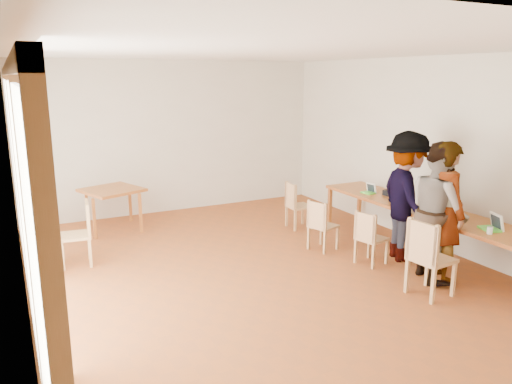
{
  "coord_description": "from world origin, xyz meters",
  "views": [
    {
      "loc": [
        -3.04,
        -5.61,
        2.69
      ],
      "look_at": [
        0.04,
        0.48,
        1.1
      ],
      "focal_mm": 35.0,
      "sensor_mm": 36.0,
      "label": 1
    }
  ],
  "objects": [
    {
      "name": "chair_near",
      "position": [
        1.44,
        -1.39,
        0.61
      ],
      "size": [
        0.51,
        0.51,
        0.53
      ],
      "rotation": [
        0.0,
        0.0,
        0.11
      ],
      "color": "tan",
      "rests_on": "ground"
    },
    {
      "name": "person_near",
      "position": [
        2.06,
        -1.07,
        0.94
      ],
      "size": [
        0.62,
        0.78,
        1.88
      ],
      "primitive_type": "imported",
      "rotation": [
        0.0,
        0.0,
        1.29
      ],
      "color": "gray",
      "rests_on": "ground"
    },
    {
      "name": "condiment_cup",
      "position": [
        2.67,
        0.29,
        0.78
      ],
      "size": [
        0.08,
        0.08,
        0.06
      ],
      "primitive_type": "cylinder",
      "color": "white",
      "rests_on": "communal_table"
    },
    {
      "name": "window_wall",
      "position": [
        -2.96,
        0.0,
        1.5
      ],
      "size": [
        0.1,
        8.0,
        3.0
      ],
      "primitive_type": "cube",
      "color": "white",
      "rests_on": "ground"
    },
    {
      "name": "chair_spare",
      "position": [
        -2.18,
        1.69,
        0.57
      ],
      "size": [
        0.48,
        0.48,
        0.49
      ],
      "rotation": [
        0.0,
        0.0,
        3.03
      ],
      "color": "tan",
      "rests_on": "ground"
    },
    {
      "name": "clear_glass",
      "position": [
        2.29,
        -1.59,
        0.8
      ],
      "size": [
        0.07,
        0.07,
        0.09
      ],
      "primitive_type": "cylinder",
      "color": "silver",
      "rests_on": "communal_table"
    },
    {
      "name": "pink_phone",
      "position": [
        2.49,
        -1.51,
        0.76
      ],
      "size": [
        0.05,
        0.1,
        0.01
      ],
      "primitive_type": "cube",
      "color": "#C03983",
      "rests_on": "communal_table"
    },
    {
      "name": "side_table",
      "position": [
        -1.45,
        3.2,
        0.67
      ],
      "size": [
        0.9,
        0.9,
        0.75
      ],
      "rotation": [
        0.0,
        0.0,
        0.35
      ],
      "color": "#A35024",
      "rests_on": "ground"
    },
    {
      "name": "chair_far",
      "position": [
        1.22,
        0.6,
        0.5
      ],
      "size": [
        0.47,
        0.47,
        0.43
      ],
      "rotation": [
        0.0,
        0.0,
        0.3
      ],
      "color": "tan",
      "rests_on": "ground"
    },
    {
      "name": "ceiling",
      "position": [
        0.0,
        0.0,
        3.02
      ],
      "size": [
        6.0,
        8.0,
        0.04
      ],
      "primitive_type": "cube",
      "color": "white",
      "rests_on": "wall_back"
    },
    {
      "name": "black_pouch",
      "position": [
        2.58,
        0.55,
        0.8
      ],
      "size": [
        0.16,
        0.26,
        0.09
      ],
      "primitive_type": "cube",
      "color": "black",
      "rests_on": "communal_table"
    },
    {
      "name": "person_far",
      "position": [
        2.14,
        -0.27,
        0.96
      ],
      "size": [
        1.09,
        1.41,
        1.92
      ],
      "primitive_type": "imported",
      "rotation": [
        0.0,
        0.0,
        1.23
      ],
      "color": "gray",
      "rests_on": "ground"
    },
    {
      "name": "chair_empty",
      "position": [
        1.48,
        1.8,
        0.52
      ],
      "size": [
        0.41,
        0.41,
        0.45
      ],
      "rotation": [
        0.0,
        0.0,
        -0.05
      ],
      "color": "tan",
      "rests_on": "ground"
    },
    {
      "name": "person_mid",
      "position": [
        2.03,
        -0.98,
        0.93
      ],
      "size": [
        1.0,
        1.11,
        1.87
      ],
      "primitive_type": "imported",
      "rotation": [
        0.0,
        0.0,
        1.19
      ],
      "color": "gray",
      "rests_on": "ground"
    },
    {
      "name": "ground",
      "position": [
        0.0,
        0.0,
        0.0
      ],
      "size": [
        8.0,
        8.0,
        0.0
      ],
      "primitive_type": "plane",
      "color": "brown",
      "rests_on": "ground"
    },
    {
      "name": "wall_back",
      "position": [
        0.0,
        4.0,
        1.5
      ],
      "size": [
        6.0,
        0.1,
        3.0
      ],
      "primitive_type": "cube",
      "color": "beige",
      "rests_on": "ground"
    },
    {
      "name": "communal_table",
      "position": [
        2.5,
        -0.26,
        0.7
      ],
      "size": [
        0.8,
        4.0,
        0.75
      ],
      "color": "#A35024",
      "rests_on": "ground"
    },
    {
      "name": "laptop_far",
      "position": [
        2.4,
        0.88,
        0.8
      ],
      "size": [
        0.21,
        0.23,
        0.18
      ],
      "rotation": [
        0.0,
        0.0,
        0.17
      ],
      "color": "#54D33A",
      "rests_on": "communal_table"
    },
    {
      "name": "laptop_near",
      "position": [
        2.48,
        -1.49,
        0.81
      ],
      "size": [
        0.29,
        0.31,
        0.22
      ],
      "rotation": [
        0.0,
        0.0,
        -0.31
      ],
      "color": "#54D33A",
      "rests_on": "communal_table"
    },
    {
      "name": "wall_right",
      "position": [
        3.0,
        0.0,
        1.5
      ],
      "size": [
        0.1,
        8.0,
        3.0
      ],
      "primitive_type": "cube",
      "color": "beige",
      "rests_on": "ground"
    },
    {
      "name": "yellow_mug",
      "position": [
        2.76,
        -0.36,
        0.8
      ],
      "size": [
        0.15,
        0.15,
        0.09
      ],
      "primitive_type": "imported",
      "rotation": [
        0.0,
        0.0,
        -0.26
      ],
      "color": "gold",
      "rests_on": "communal_table"
    },
    {
      "name": "laptop_mid",
      "position": [
        2.55,
        -0.64,
        0.81
      ],
      "size": [
        0.31,
        0.32,
        0.22
      ],
      "rotation": [
        0.0,
        0.0,
        -0.43
      ],
      "color": "#54D33A",
      "rests_on": "communal_table"
    },
    {
      "name": "chair_mid",
      "position": [
        1.5,
        -0.22,
        0.49
      ],
      "size": [
        0.45,
        0.45,
        0.43
      ],
      "rotation": [
        0.0,
        0.0,
        0.23
      ],
      "color": "tan",
      "rests_on": "ground"
    }
  ]
}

